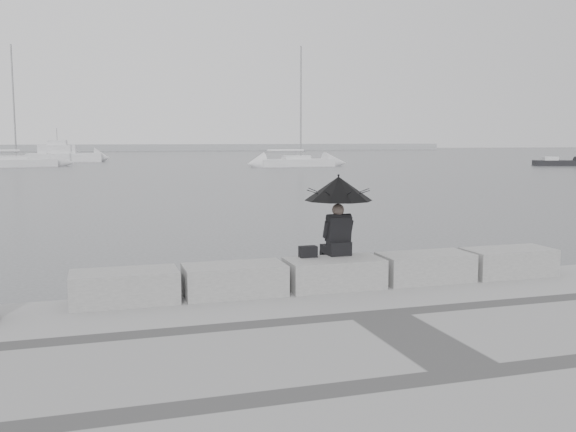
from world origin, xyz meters
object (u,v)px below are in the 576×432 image
object	(u,v)px
sailboat_right	(296,162)
motor_cruiser	(65,155)
small_motorboat	(557,163)
seated_person	(339,197)
sailboat_left	(11,162)

from	to	relation	value
sailboat_right	motor_cruiser	world-z (taller)	sailboat_right
sailboat_right	small_motorboat	bearing A→B (deg)	-13.98
sailboat_right	small_motorboat	world-z (taller)	sailboat_right
seated_person	sailboat_right	bearing A→B (deg)	71.72
seated_person	sailboat_left	bearing A→B (deg)	99.61
small_motorboat	seated_person	bearing A→B (deg)	-112.73
sailboat_right	motor_cruiser	bearing A→B (deg)	135.79
sailboat_right	motor_cruiser	size ratio (longest dim) A/B	1.35
seated_person	small_motorboat	size ratio (longest dim) A/B	0.27
sailboat_left	sailboat_right	xyz separation A→B (m)	(29.44, -7.55, 0.01)
seated_person	sailboat_right	distance (m)	58.78
sailboat_left	motor_cruiser	distance (m)	16.12
motor_cruiser	small_motorboat	world-z (taller)	motor_cruiser
seated_person	motor_cruiser	distance (m)	79.42
seated_person	sailboat_left	xyz separation A→B (m)	(-12.20, 63.73, -1.49)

